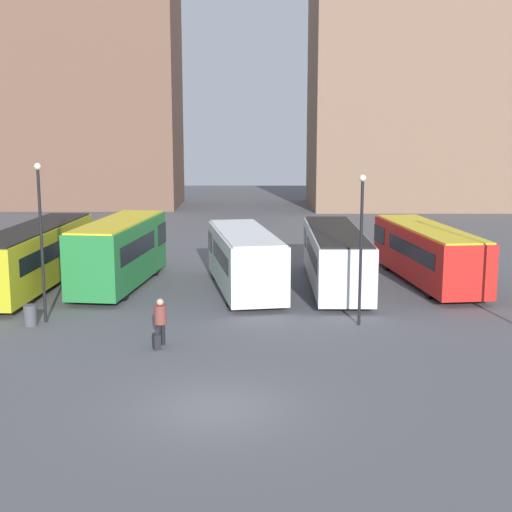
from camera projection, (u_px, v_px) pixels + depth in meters
ground_plane at (218, 408)px, 20.14m from camera, size 160.00×160.00×0.00m
building_block_left at (34, 95)px, 70.77m from camera, size 28.95×10.19×22.12m
building_block_right at (428, 78)px, 70.38m from camera, size 22.49×13.26×25.49m
bus_0 at (36, 254)px, 35.29m from camera, size 3.11×12.33×3.02m
bus_1 at (122, 251)px, 35.45m from camera, size 3.49×9.45×3.33m
bus_2 at (246, 258)px, 34.48m from camera, size 4.07×9.55×2.94m
bus_3 at (337, 256)px, 35.36m from camera, size 2.62×10.98×2.89m
bus_4 at (429, 252)px, 36.40m from camera, size 3.73×11.03×2.87m
traveler at (162, 317)px, 25.88m from camera, size 0.57×0.57×1.73m
suitcase at (158, 341)px, 25.51m from camera, size 0.35×0.45×0.80m
lamp_post_0 at (363, 238)px, 28.06m from camera, size 0.28×0.28×6.03m
lamp_post_1 at (43, 231)px, 28.43m from camera, size 0.28×0.28×6.47m
trash_bin at (32, 315)px, 28.51m from camera, size 0.52×0.52×0.85m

